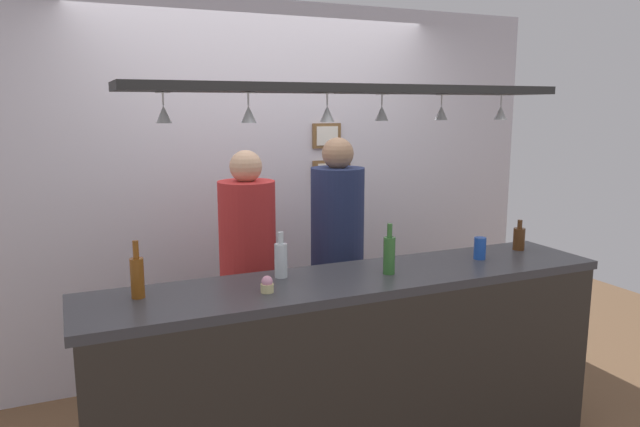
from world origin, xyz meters
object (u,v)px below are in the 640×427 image
at_px(person_right_navy_shirt, 337,243).
at_px(bottle_soda_clear, 281,259).
at_px(bottle_beer_green_import, 389,254).
at_px(picture_frame_upper_small, 327,136).
at_px(drink_can, 480,248).
at_px(cupcake, 267,285).
at_px(bottle_beer_brown_stubby, 519,238).
at_px(picture_frame_lower_pair, 332,172).
at_px(person_middle_red_shirt, 248,258).
at_px(bottle_beer_amber_tall, 137,276).

height_order(person_right_navy_shirt, bottle_soda_clear, person_right_navy_shirt).
distance_m(person_right_navy_shirt, bottle_beer_green_import, 0.84).
xyz_separation_m(bottle_beer_green_import, bottle_soda_clear, (-0.52, 0.16, -0.01)).
bearing_deg(picture_frame_upper_small, drink_can, -77.28).
height_order(bottle_soda_clear, cupcake, bottle_soda_clear).
relative_size(bottle_beer_brown_stubby, picture_frame_lower_pair, 0.60).
distance_m(person_middle_red_shirt, picture_frame_upper_small, 1.22).
distance_m(bottle_soda_clear, picture_frame_lower_pair, 1.56).
relative_size(bottle_beer_amber_tall, cupcake, 3.33).
height_order(bottle_beer_green_import, bottle_soda_clear, bottle_beer_green_import).
relative_size(bottle_beer_amber_tall, picture_frame_upper_small, 1.18).
bearing_deg(bottle_soda_clear, bottle_beer_green_import, -17.22).
relative_size(person_right_navy_shirt, picture_frame_lower_pair, 5.65).
bearing_deg(bottle_beer_green_import, person_middle_red_shirt, 121.08).
relative_size(person_middle_red_shirt, picture_frame_upper_small, 7.43).
bearing_deg(person_right_navy_shirt, person_middle_red_shirt, -180.00).
bearing_deg(drink_can, bottle_soda_clear, 174.55).
relative_size(drink_can, picture_frame_upper_small, 0.55).
xyz_separation_m(bottle_soda_clear, bottle_beer_brown_stubby, (1.48, -0.03, -0.02)).
bearing_deg(cupcake, person_middle_red_shirt, 78.98).
distance_m(person_middle_red_shirt, bottle_beer_brown_stubby, 1.62).
distance_m(bottle_beer_amber_tall, picture_frame_lower_pair, 2.05).
xyz_separation_m(person_middle_red_shirt, cupcake, (-0.17, -0.86, 0.10)).
relative_size(person_right_navy_shirt, bottle_beer_green_import, 6.52).
height_order(person_right_navy_shirt, cupcake, person_right_navy_shirt).
height_order(bottle_beer_amber_tall, picture_frame_lower_pair, picture_frame_lower_pair).
xyz_separation_m(bottle_soda_clear, picture_frame_lower_pair, (0.86, 1.27, 0.26)).
bearing_deg(bottle_beer_brown_stubby, picture_frame_lower_pair, 115.51).
bearing_deg(picture_frame_lower_pair, drink_can, -78.89).
distance_m(person_middle_red_shirt, person_right_navy_shirt, 0.60).
relative_size(cupcake, picture_frame_upper_small, 0.35).
xyz_separation_m(person_middle_red_shirt, bottle_beer_brown_stubby, (1.46, -0.69, 0.13)).
height_order(bottle_beer_green_import, picture_frame_upper_small, picture_frame_upper_small).
bearing_deg(bottle_soda_clear, bottle_beer_amber_tall, -176.27).
bearing_deg(cupcake, drink_can, 4.23).
distance_m(person_middle_red_shirt, bottle_soda_clear, 0.68).
bearing_deg(bottle_beer_green_import, picture_frame_lower_pair, 76.59).
height_order(person_middle_red_shirt, person_right_navy_shirt, person_right_navy_shirt).
relative_size(bottle_beer_green_import, bottle_soda_clear, 1.13).
xyz_separation_m(bottle_beer_green_import, cupcake, (-0.66, -0.04, -0.07)).
relative_size(bottle_beer_green_import, cupcake, 3.33).
bearing_deg(picture_frame_upper_small, bottle_beer_green_import, -101.87).
distance_m(person_right_navy_shirt, bottle_beer_brown_stubby, 1.11).
bearing_deg(bottle_beer_amber_tall, person_right_navy_shirt, 28.23).
bearing_deg(cupcake, bottle_soda_clear, 55.17).
relative_size(person_middle_red_shirt, bottle_beer_amber_tall, 6.28).
bearing_deg(person_middle_red_shirt, person_right_navy_shirt, 0.00).
xyz_separation_m(bottle_beer_brown_stubby, drink_can, (-0.35, -0.08, -0.01)).
distance_m(person_middle_red_shirt, picture_frame_lower_pair, 1.12).
relative_size(person_right_navy_shirt, bottle_beer_brown_stubby, 9.41).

